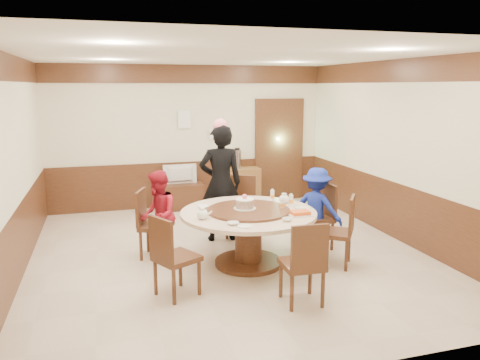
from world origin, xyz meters
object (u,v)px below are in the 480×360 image
object	(u,v)px
tv_stand	(181,196)
side_cabinet	(240,186)
banquet_table	(248,227)
birthday_cake	(245,204)
person_standing	(221,183)
thermos	(237,159)
person_red	(158,216)
shrimp_platter	(300,214)
person_blue	(316,208)
television	(181,174)

from	to	relation	value
tv_stand	side_cabinet	size ratio (longest dim) A/B	1.06
banquet_table	birthday_cake	bearing A→B (deg)	141.17
person_standing	thermos	world-z (taller)	person_standing
birthday_cake	tv_stand	size ratio (longest dim) A/B	0.35
tv_stand	person_red	bearing A→B (deg)	-105.71
birthday_cake	side_cabinet	bearing A→B (deg)	74.76
birthday_cake	shrimp_platter	xyz separation A→B (m)	(0.62, -0.43, -0.07)
tv_stand	banquet_table	bearing A→B (deg)	-83.02
person_blue	thermos	world-z (taller)	person_blue
person_blue	shrimp_platter	distance (m)	0.98
person_red	television	size ratio (longest dim) A/B	1.90
shrimp_platter	person_red	bearing A→B (deg)	150.75
tv_stand	side_cabinet	distance (m)	1.23
person_standing	birthday_cake	xyz separation A→B (m)	(0.05, -1.10, -0.06)
banquet_table	birthday_cake	size ratio (longest dim) A/B	6.05
person_standing	person_blue	bearing A→B (deg)	153.84
side_cabinet	thermos	world-z (taller)	thermos
banquet_table	person_blue	xyz separation A→B (m)	(1.17, 0.36, 0.08)
person_standing	side_cabinet	world-z (taller)	person_standing
person_blue	television	distance (m)	3.25
banquet_table	person_blue	size ratio (longest dim) A/B	1.49
person_standing	thermos	bearing A→B (deg)	-107.23
birthday_cake	tv_stand	distance (m)	3.24
person_standing	side_cabinet	xyz separation A→B (m)	(0.92, 2.09, -0.54)
person_red	tv_stand	world-z (taller)	person_red
banquet_table	shrimp_platter	world-z (taller)	shrimp_platter
person_blue	tv_stand	xyz separation A→B (m)	(-1.56, 2.84, -0.36)
tv_stand	thermos	distance (m)	1.36
television	person_red	bearing A→B (deg)	72.36
person_standing	shrimp_platter	world-z (taller)	person_standing
person_standing	side_cabinet	size ratio (longest dim) A/B	2.28
person_blue	shrimp_platter	bearing A→B (deg)	98.62
banquet_table	birthday_cake	xyz separation A→B (m)	(-0.04, 0.03, 0.32)
television	thermos	world-z (taller)	thermos
birthday_cake	shrimp_platter	distance (m)	0.76
banquet_table	birthday_cake	distance (m)	0.32
shrimp_platter	birthday_cake	bearing A→B (deg)	144.96
person_red	tv_stand	bearing A→B (deg)	169.68
person_red	birthday_cake	xyz separation A→B (m)	(1.09, -0.52, 0.22)
person_standing	person_red	bearing A→B (deg)	34.59
person_red	person_blue	xyz separation A→B (m)	(2.31, -0.20, -0.02)
television	thermos	bearing A→B (deg)	179.55
birthday_cake	television	size ratio (longest dim) A/B	0.45
thermos	birthday_cake	bearing A→B (deg)	-104.39
tv_stand	television	world-z (taller)	television
birthday_cake	television	distance (m)	3.19
tv_stand	thermos	bearing A→B (deg)	1.47
shrimp_platter	side_cabinet	size ratio (longest dim) A/B	0.38
banquet_table	shrimp_platter	distance (m)	0.74
person_standing	tv_stand	xyz separation A→B (m)	(-0.30, 2.06, -0.66)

